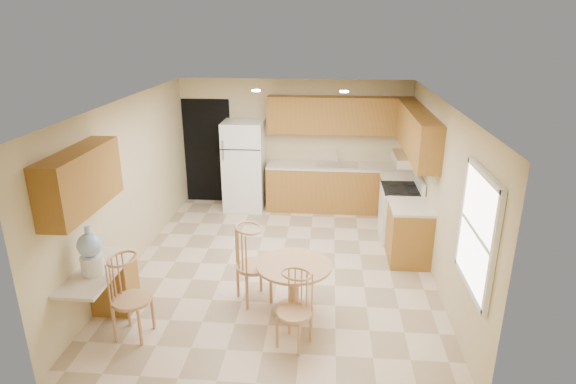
# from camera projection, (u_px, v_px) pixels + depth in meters

# --- Properties ---
(floor) EXTENTS (5.50, 5.50, 0.00)m
(floor) POSITION_uv_depth(u_px,v_px,m) (281.00, 266.00, 7.34)
(floor) COLOR beige
(floor) RESTS_ON ground
(ceiling) EXTENTS (4.50, 5.50, 0.02)m
(ceiling) POSITION_uv_depth(u_px,v_px,m) (280.00, 102.00, 6.50)
(ceiling) COLOR white
(ceiling) RESTS_ON wall_back
(wall_back) EXTENTS (4.50, 0.02, 2.50)m
(wall_back) POSITION_uv_depth(u_px,v_px,m) (294.00, 143.00, 9.50)
(wall_back) COLOR beige
(wall_back) RESTS_ON floor
(wall_front) EXTENTS (4.50, 0.02, 2.50)m
(wall_front) POSITION_uv_depth(u_px,v_px,m) (249.00, 289.00, 4.34)
(wall_front) COLOR beige
(wall_front) RESTS_ON floor
(wall_left) EXTENTS (0.02, 5.50, 2.50)m
(wall_left) POSITION_uv_depth(u_px,v_px,m) (129.00, 185.00, 7.10)
(wall_left) COLOR beige
(wall_left) RESTS_ON floor
(wall_right) EXTENTS (0.02, 5.50, 2.50)m
(wall_right) POSITION_uv_depth(u_px,v_px,m) (439.00, 194.00, 6.74)
(wall_right) COLOR beige
(wall_right) RESTS_ON floor
(doorway) EXTENTS (0.90, 0.02, 2.10)m
(doorway) POSITION_uv_depth(u_px,v_px,m) (208.00, 151.00, 9.70)
(doorway) COLOR black
(doorway) RESTS_ON floor
(base_cab_back) EXTENTS (2.75, 0.60, 0.87)m
(base_cab_back) POSITION_uv_depth(u_px,v_px,m) (337.00, 188.00, 9.42)
(base_cab_back) COLOR #A06C28
(base_cab_back) RESTS_ON floor
(counter_back) EXTENTS (2.75, 0.63, 0.04)m
(counter_back) POSITION_uv_depth(u_px,v_px,m) (338.00, 166.00, 9.27)
(counter_back) COLOR beige
(counter_back) RESTS_ON base_cab_back
(base_cab_right_a) EXTENTS (0.60, 0.59, 0.87)m
(base_cab_right_a) POSITION_uv_depth(u_px,v_px,m) (397.00, 201.00, 8.78)
(base_cab_right_a) COLOR #A06C28
(base_cab_right_a) RESTS_ON floor
(counter_right_a) EXTENTS (0.63, 0.59, 0.04)m
(counter_right_a) POSITION_uv_depth(u_px,v_px,m) (399.00, 177.00, 8.63)
(counter_right_a) COLOR beige
(counter_right_a) RESTS_ON base_cab_right_a
(base_cab_right_b) EXTENTS (0.60, 0.80, 0.87)m
(base_cab_right_b) POSITION_uv_depth(u_px,v_px,m) (409.00, 234.00, 7.41)
(base_cab_right_b) COLOR #A06C28
(base_cab_right_b) RESTS_ON floor
(counter_right_b) EXTENTS (0.63, 0.80, 0.04)m
(counter_right_b) POSITION_uv_depth(u_px,v_px,m) (411.00, 207.00, 7.26)
(counter_right_b) COLOR beige
(counter_right_b) RESTS_ON base_cab_right_b
(upper_cab_back) EXTENTS (2.75, 0.33, 0.70)m
(upper_cab_back) POSITION_uv_depth(u_px,v_px,m) (340.00, 115.00, 9.07)
(upper_cab_back) COLOR #A06C28
(upper_cab_back) RESTS_ON wall_back
(upper_cab_right) EXTENTS (0.33, 2.42, 0.70)m
(upper_cab_right) POSITION_uv_depth(u_px,v_px,m) (417.00, 133.00, 7.69)
(upper_cab_right) COLOR #A06C28
(upper_cab_right) RESTS_ON wall_right
(upper_cab_left) EXTENTS (0.33, 1.40, 0.70)m
(upper_cab_left) POSITION_uv_depth(u_px,v_px,m) (80.00, 180.00, 5.39)
(upper_cab_left) COLOR #A06C28
(upper_cab_left) RESTS_ON wall_left
(sink) EXTENTS (0.78, 0.44, 0.01)m
(sink) POSITION_uv_depth(u_px,v_px,m) (337.00, 165.00, 9.27)
(sink) COLOR silver
(sink) RESTS_ON counter_back
(range_hood) EXTENTS (0.50, 0.76, 0.14)m
(range_hood) POSITION_uv_depth(u_px,v_px,m) (410.00, 159.00, 7.81)
(range_hood) COLOR silver
(range_hood) RESTS_ON upper_cab_right
(desk_pedestal) EXTENTS (0.48, 0.42, 0.72)m
(desk_pedestal) POSITION_uv_depth(u_px,v_px,m) (115.00, 284.00, 6.15)
(desk_pedestal) COLOR #A06C28
(desk_pedestal) RESTS_ON floor
(desk_top) EXTENTS (0.50, 1.20, 0.04)m
(desk_top) POSITION_uv_depth(u_px,v_px,m) (97.00, 272.00, 5.66)
(desk_top) COLOR beige
(desk_top) RESTS_ON desk_pedestal
(window) EXTENTS (0.06, 1.12, 1.30)m
(window) POSITION_uv_depth(u_px,v_px,m) (478.00, 232.00, 4.92)
(window) COLOR white
(window) RESTS_ON wall_right
(can_light_a) EXTENTS (0.14, 0.14, 0.02)m
(can_light_a) POSITION_uv_depth(u_px,v_px,m) (256.00, 91.00, 7.67)
(can_light_a) COLOR white
(can_light_a) RESTS_ON ceiling
(can_light_b) EXTENTS (0.14, 0.14, 0.02)m
(can_light_b) POSITION_uv_depth(u_px,v_px,m) (344.00, 92.00, 7.56)
(can_light_b) COLOR white
(can_light_b) RESTS_ON ceiling
(refrigerator) EXTENTS (0.77, 0.75, 1.74)m
(refrigerator) POSITION_uv_depth(u_px,v_px,m) (244.00, 165.00, 9.38)
(refrigerator) COLOR white
(refrigerator) RESTS_ON floor
(stove) EXTENTS (0.65, 0.76, 1.09)m
(stove) POSITION_uv_depth(u_px,v_px,m) (400.00, 213.00, 8.14)
(stove) COLOR white
(stove) RESTS_ON floor
(dining_table) EXTENTS (0.94, 0.94, 0.69)m
(dining_table) POSITION_uv_depth(u_px,v_px,m) (294.00, 281.00, 6.03)
(dining_table) COLOR tan
(dining_table) RESTS_ON floor
(chair_table_a) EXTENTS (0.47, 0.60, 1.06)m
(chair_table_a) POSITION_uv_depth(u_px,v_px,m) (252.00, 260.00, 6.15)
(chair_table_a) COLOR tan
(chair_table_a) RESTS_ON floor
(chair_table_b) EXTENTS (0.40, 0.45, 0.90)m
(chair_table_b) POSITION_uv_depth(u_px,v_px,m) (294.00, 308.00, 5.31)
(chair_table_b) COLOR tan
(chair_table_b) RESTS_ON floor
(chair_desk) EXTENTS (0.45, 0.58, 1.01)m
(chair_desk) POSITION_uv_depth(u_px,v_px,m) (127.00, 294.00, 5.44)
(chair_desk) COLOR tan
(chair_desk) RESTS_ON floor
(water_crock) EXTENTS (0.28, 0.28, 0.59)m
(water_crock) POSITION_uv_depth(u_px,v_px,m) (91.00, 253.00, 5.50)
(water_crock) COLOR white
(water_crock) RESTS_ON desk_top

